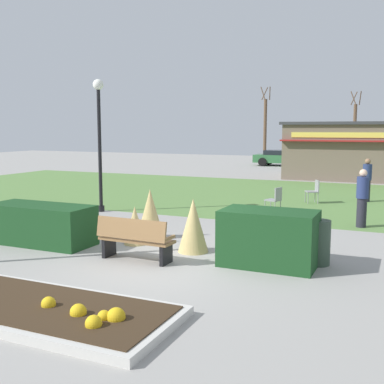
{
  "coord_description": "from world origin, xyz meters",
  "views": [
    {
      "loc": [
        4.57,
        -8.72,
        2.84
      ],
      "look_at": [
        -0.26,
        2.12,
        1.27
      ],
      "focal_mm": 44.83,
      "sensor_mm": 36.0,
      "label": 1
    }
  ],
  "objects_px": {
    "tree_right_bg": "(354,131)",
    "tree_left_bg": "(265,128)",
    "lamppost_mid": "(99,130)",
    "park_bench": "(135,239)",
    "person_standing": "(367,180)",
    "parked_car_west_slot": "(282,157)",
    "cafe_chair_east": "(314,190)",
    "parked_car_center_slot": "(355,159)",
    "trash_bin": "(318,242)",
    "person_strolling": "(362,198)",
    "cafe_chair_west": "(275,198)"
  },
  "relations": [
    {
      "from": "parked_car_west_slot",
      "to": "tree_left_bg",
      "type": "bearing_deg",
      "value": 118.55
    },
    {
      "from": "trash_bin",
      "to": "tree_left_bg",
      "type": "distance_m",
      "value": 32.93
    },
    {
      "from": "tree_right_bg",
      "to": "cafe_chair_east",
      "type": "bearing_deg",
      "value": -87.8
    },
    {
      "from": "lamppost_mid",
      "to": "tree_left_bg",
      "type": "distance_m",
      "value": 27.82
    },
    {
      "from": "person_standing",
      "to": "tree_right_bg",
      "type": "xyz_separation_m",
      "value": [
        -2.73,
        23.03,
        1.74
      ]
    },
    {
      "from": "tree_left_bg",
      "to": "tree_right_bg",
      "type": "distance_m",
      "value": 7.49
    },
    {
      "from": "parked_car_west_slot",
      "to": "tree_left_bg",
      "type": "height_order",
      "value": "tree_left_bg"
    },
    {
      "from": "person_standing",
      "to": "parked_car_center_slot",
      "type": "distance_m",
      "value": 16.67
    },
    {
      "from": "park_bench",
      "to": "trash_bin",
      "type": "distance_m",
      "value": 3.88
    },
    {
      "from": "park_bench",
      "to": "person_strolling",
      "type": "bearing_deg",
      "value": 54.14
    },
    {
      "from": "lamppost_mid",
      "to": "tree_left_bg",
      "type": "xyz_separation_m",
      "value": [
        -1.91,
        27.76,
        0.06
      ]
    },
    {
      "from": "cafe_chair_east",
      "to": "tree_left_bg",
      "type": "bearing_deg",
      "value": 109.9
    },
    {
      "from": "lamppost_mid",
      "to": "parked_car_center_slot",
      "type": "height_order",
      "value": "lamppost_mid"
    },
    {
      "from": "park_bench",
      "to": "trash_bin",
      "type": "bearing_deg",
      "value": 20.07
    },
    {
      "from": "person_standing",
      "to": "cafe_chair_east",
      "type": "bearing_deg",
      "value": 31.16
    },
    {
      "from": "trash_bin",
      "to": "parked_car_west_slot",
      "type": "xyz_separation_m",
      "value": [
        -7.04,
        26.21,
        0.17
      ]
    },
    {
      "from": "lamppost_mid",
      "to": "parked_car_center_slot",
      "type": "bearing_deg",
      "value": 74.62
    },
    {
      "from": "park_bench",
      "to": "lamppost_mid",
      "type": "height_order",
      "value": "lamppost_mid"
    },
    {
      "from": "cafe_chair_east",
      "to": "parked_car_west_slot",
      "type": "distance_m",
      "value": 18.61
    },
    {
      "from": "lamppost_mid",
      "to": "trash_bin",
      "type": "relative_size",
      "value": 4.74
    },
    {
      "from": "parked_car_west_slot",
      "to": "parked_car_center_slot",
      "type": "height_order",
      "value": "same"
    },
    {
      "from": "cafe_chair_east",
      "to": "parked_car_west_slot",
      "type": "relative_size",
      "value": 0.21
    },
    {
      "from": "person_strolling",
      "to": "tree_right_bg",
      "type": "distance_m",
      "value": 28.48
    },
    {
      "from": "cafe_chair_east",
      "to": "tree_right_bg",
      "type": "distance_m",
      "value": 24.36
    },
    {
      "from": "park_bench",
      "to": "parked_car_center_slot",
      "type": "distance_m",
      "value": 27.61
    },
    {
      "from": "tree_right_bg",
      "to": "tree_left_bg",
      "type": "bearing_deg",
      "value": -169.62
    },
    {
      "from": "cafe_chair_west",
      "to": "tree_left_bg",
      "type": "distance_m",
      "value": 26.89
    },
    {
      "from": "park_bench",
      "to": "cafe_chair_east",
      "type": "bearing_deg",
      "value": 77.81
    },
    {
      "from": "parked_car_west_slot",
      "to": "tree_right_bg",
      "type": "distance_m",
      "value": 8.17
    },
    {
      "from": "person_strolling",
      "to": "tree_right_bg",
      "type": "relative_size",
      "value": 0.29
    },
    {
      "from": "cafe_chair_east",
      "to": "cafe_chair_west",
      "type": "bearing_deg",
      "value": -105.77
    },
    {
      "from": "parked_car_center_slot",
      "to": "person_strolling",
      "type": "bearing_deg",
      "value": -84.22
    },
    {
      "from": "parked_car_west_slot",
      "to": "tree_left_bg",
      "type": "xyz_separation_m",
      "value": [
        -2.79,
        5.12,
        2.21
      ]
    },
    {
      "from": "lamppost_mid",
      "to": "person_standing",
      "type": "bearing_deg",
      "value": 36.6
    },
    {
      "from": "lamppost_mid",
      "to": "cafe_chair_east",
      "type": "height_order",
      "value": "lamppost_mid"
    },
    {
      "from": "cafe_chair_west",
      "to": "tree_right_bg",
      "type": "bearing_deg",
      "value": 90.28
    },
    {
      "from": "lamppost_mid",
      "to": "park_bench",
      "type": "bearing_deg",
      "value": -48.96
    },
    {
      "from": "trash_bin",
      "to": "person_strolling",
      "type": "relative_size",
      "value": 0.56
    },
    {
      "from": "cafe_chair_east",
      "to": "person_strolling",
      "type": "bearing_deg",
      "value": -62.98
    },
    {
      "from": "park_bench",
      "to": "parked_car_west_slot",
      "type": "xyz_separation_m",
      "value": [
        -3.4,
        27.54,
        0.16
      ]
    },
    {
      "from": "tree_right_bg",
      "to": "parked_car_center_slot",
      "type": "bearing_deg",
      "value": -83.22
    },
    {
      "from": "person_standing",
      "to": "parked_car_center_slot",
      "type": "relative_size",
      "value": 0.39
    },
    {
      "from": "cafe_chair_east",
      "to": "tree_right_bg",
      "type": "bearing_deg",
      "value": 92.2
    },
    {
      "from": "person_standing",
      "to": "parked_car_center_slot",
      "type": "bearing_deg",
      "value": -86.42
    },
    {
      "from": "lamppost_mid",
      "to": "person_strolling",
      "type": "xyz_separation_m",
      "value": [
        8.43,
        0.84,
        -1.94
      ]
    },
    {
      "from": "cafe_chair_west",
      "to": "parked_car_center_slot",
      "type": "height_order",
      "value": "parked_car_center_slot"
    },
    {
      "from": "park_bench",
      "to": "person_standing",
      "type": "bearing_deg",
      "value": 70.43
    },
    {
      "from": "parked_car_west_slot",
      "to": "tree_right_bg",
      "type": "relative_size",
      "value": 0.71
    },
    {
      "from": "lamppost_mid",
      "to": "tree_left_bg",
      "type": "height_order",
      "value": "tree_left_bg"
    },
    {
      "from": "tree_left_bg",
      "to": "parked_car_west_slot",
      "type": "bearing_deg",
      "value": -61.45
    }
  ]
}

